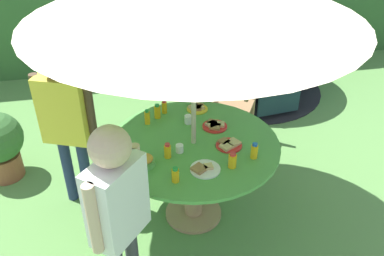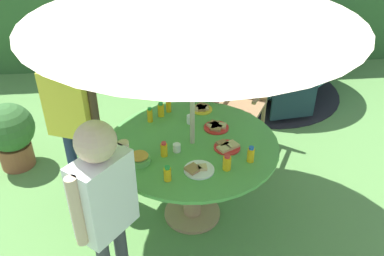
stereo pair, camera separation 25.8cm
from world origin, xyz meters
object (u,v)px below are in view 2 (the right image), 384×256
Objects in this scene: juice_bottle_spot_a at (169,106)px; juice_bottle_back_edge at (167,174)px; cup_far at (177,148)px; snack_bowl at (139,158)px; juice_bottle_mid_left at (164,149)px; wooden_chair at (241,95)px; plate_near_left at (216,127)px; garden_table at (192,161)px; child_in_white_shirt at (104,195)px; potted_plant at (10,133)px; cup_near at (191,119)px; dome_tent at (270,44)px; juice_bottle_far_left at (227,163)px; plate_center_back at (198,169)px; child_in_yellow_shirt at (70,103)px; juice_bottle_center_front at (161,110)px; plate_mid_right at (202,108)px; child_in_pink_shirt at (210,74)px; juice_bottle_near_right at (251,155)px; plate_front_edge at (227,147)px; juice_bottle_far_right at (150,115)px.

juice_bottle_back_edge is at bearing -93.38° from juice_bottle_spot_a.
juice_bottle_spot_a is 1.94× the size of cup_far.
snack_bowl is 0.19m from juice_bottle_mid_left.
wooden_chair is 0.98m from plate_near_left.
garden_table is 0.95× the size of child_in_white_shirt.
cup_near reaches higher than potted_plant.
juice_bottle_far_left is at bearing -118.18° from dome_tent.
cup_near is at bearing 89.30° from plate_center_back.
juice_bottle_far_left is at bearing -76.24° from wooden_chair.
cup_far is (0.82, -0.48, -0.15)m from child_in_yellow_shirt.
garden_table is 0.53m from juice_bottle_center_front.
child_in_white_shirt is (-1.78, -2.88, 0.23)m from dome_tent.
plate_mid_right is 1.53× the size of juice_bottle_far_left.
juice_bottle_mid_left is (-0.47, -1.02, -0.09)m from child_in_pink_shirt.
child_in_pink_shirt is 1.15m from juice_bottle_near_right.
plate_mid_right is 0.23m from cup_near.
juice_bottle_near_right is at bearing -55.99° from cup_near.
garden_table is at bearing -125.46° from dome_tent.
potted_plant is 1.95m from child_in_white_shirt.
wooden_chair is 1.23m from plate_front_edge.
wooden_chair is 1.48m from juice_bottle_mid_left.
juice_bottle_mid_left is at bearing 154.74° from juice_bottle_far_left.
plate_mid_right is 1.46× the size of juice_bottle_center_front.
juice_bottle_near_right is at bearing 14.12° from juice_bottle_back_edge.
snack_bowl is 0.29m from juice_bottle_back_edge.
juice_bottle_spot_a is (0.44, 1.18, -0.09)m from child_in_white_shirt.
child_in_white_shirt reaches higher than juice_bottle_spot_a.
dome_tent reaches higher than cup_far.
garden_table is 0.54m from plate_mid_right.
child_in_yellow_shirt reaches higher than dome_tent.
juice_bottle_far_left is at bearing -158.08° from juice_bottle_near_right.
juice_bottle_center_front is at bearing 40.51° from juice_bottle_far_right.
juice_bottle_spot_a is at bearing 179.67° from plate_mid_right.
juice_bottle_center_front is 0.27m from cup_near.
juice_bottle_mid_left is at bearing 168.24° from juice_bottle_near_right.
wooden_chair reaches higher than cup_near.
cup_near is at bearing 61.40° from juice_bottle_mid_left.
juice_bottle_near_right is at bearing -71.13° from plate_mid_right.
plate_mid_right is (-0.08, 0.30, 0.00)m from plate_near_left.
plate_mid_right is at bearing 95.22° from juice_bottle_far_left.
child_in_white_shirt reaches higher than plate_mid_right.
cup_far is (0.10, -0.52, -0.03)m from juice_bottle_center_front.
juice_bottle_center_front reaches higher than juice_bottle_back_edge.
plate_near_left is at bearing 111.31° from juice_bottle_near_right.
juice_bottle_spot_a is at bearing 70.72° from snack_bowl.
plate_near_left is at bearing -16.78° from juice_bottle_far_right.
child_in_yellow_shirt is at bearing 158.02° from plate_front_edge.
plate_near_left reaches higher than potted_plant.
dome_tent is 35.52× the size of cup_far.
child_in_pink_shirt is (-0.35, -0.19, 0.33)m from wooden_chair.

